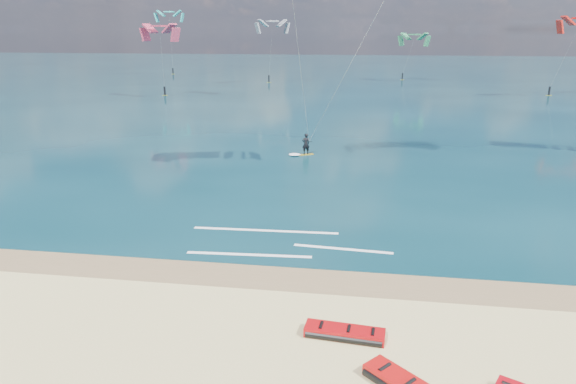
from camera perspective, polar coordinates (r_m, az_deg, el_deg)
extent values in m
plane|color=tan|center=(57.70, 3.44, 7.45)|extent=(320.00, 320.00, 0.00)
cube|color=brown|center=(22.58, -4.92, -9.17)|extent=(320.00, 2.40, 0.01)
cube|color=#092832|center=(121.11, 6.16, 12.73)|extent=(320.00, 200.00, 0.04)
cube|color=yellow|center=(43.48, 1.98, 4.20)|extent=(1.38, 0.99, 0.06)
imported|color=black|center=(43.28, 1.99, 5.37)|extent=(0.76, 0.65, 1.78)
cylinder|color=black|center=(42.91, 2.35, 5.61)|extent=(0.50, 0.28, 0.04)
cube|color=white|center=(25.03, 6.12, -6.31)|extent=(4.81, 0.58, 0.01)
cube|color=white|center=(27.11, -2.53, -4.29)|extent=(7.68, 0.52, 0.01)
cube|color=white|center=(24.36, -4.37, -6.95)|extent=(5.94, 0.56, 0.01)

